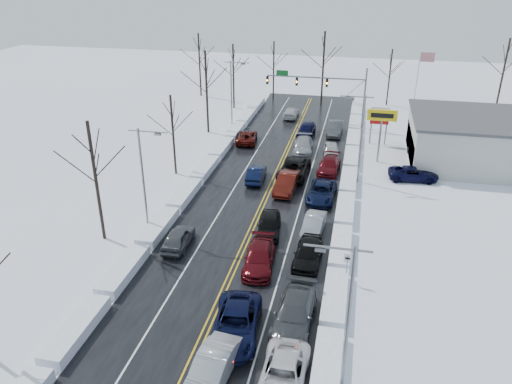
% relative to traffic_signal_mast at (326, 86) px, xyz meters
% --- Properties ---
extents(ground, '(160.00, 160.00, 0.00)m').
position_rel_traffic_signal_mast_xyz_m(ground, '(-3.45, -27.99, -5.48)').
color(ground, white).
rests_on(ground, ground).
extents(road_surface, '(14.00, 84.00, 0.01)m').
position_rel_traffic_signal_mast_xyz_m(road_surface, '(-3.45, -25.99, -5.47)').
color(road_surface, black).
rests_on(road_surface, ground).
extents(snow_bank_left, '(1.56, 72.00, 0.80)m').
position_rel_traffic_signal_mast_xyz_m(snow_bank_left, '(-11.05, -25.99, -5.48)').
color(snow_bank_left, white).
rests_on(snow_bank_left, ground).
extents(snow_bank_right, '(1.56, 72.00, 0.80)m').
position_rel_traffic_signal_mast_xyz_m(snow_bank_right, '(4.15, -25.99, -5.48)').
color(snow_bank_right, white).
rests_on(snow_bank_right, ground).
extents(traffic_signal_mast, '(13.28, 0.39, 8.00)m').
position_rel_traffic_signal_mast_xyz_m(traffic_signal_mast, '(0.00, 0.00, 0.00)').
color(traffic_signal_mast, slate).
rests_on(traffic_signal_mast, ground).
extents(tires_plus_sign, '(3.20, 0.34, 6.00)m').
position_rel_traffic_signal_mast_xyz_m(tires_plus_sign, '(7.05, -12.00, -0.49)').
color(tires_plus_sign, slate).
rests_on(tires_plus_sign, ground).
extents(used_vehicles_sign, '(2.20, 0.22, 4.65)m').
position_rel_traffic_signal_mast_xyz_m(used_vehicles_sign, '(7.05, -5.99, -2.16)').
color(used_vehicles_sign, slate).
rests_on(used_vehicles_sign, ground).
extents(speed_limit_sign, '(0.55, 0.09, 2.35)m').
position_rel_traffic_signal_mast_xyz_m(speed_limit_sign, '(4.75, -35.99, -3.84)').
color(speed_limit_sign, slate).
rests_on(speed_limit_sign, ground).
extents(flagpole, '(1.87, 1.20, 10.00)m').
position_rel_traffic_signal_mast_xyz_m(flagpole, '(11.72, 2.01, 0.45)').
color(flagpole, silver).
rests_on(flagpole, ground).
extents(dealership_building, '(20.40, 12.40, 5.30)m').
position_rel_traffic_signal_mast_xyz_m(dealership_building, '(20.53, -9.99, -2.82)').
color(dealership_building, '#B3B3AE').
rests_on(dealership_building, ground).
extents(streetlight_se, '(3.20, 0.25, 9.00)m').
position_rel_traffic_signal_mast_xyz_m(streetlight_se, '(4.85, -45.99, -0.17)').
color(streetlight_se, slate).
rests_on(streetlight_se, ground).
extents(streetlight_ne, '(3.20, 0.25, 9.00)m').
position_rel_traffic_signal_mast_xyz_m(streetlight_ne, '(4.85, -17.99, -0.17)').
color(streetlight_ne, slate).
rests_on(streetlight_ne, ground).
extents(streetlight_sw, '(3.20, 0.25, 9.00)m').
position_rel_traffic_signal_mast_xyz_m(streetlight_sw, '(-11.74, -31.99, -0.17)').
color(streetlight_sw, slate).
rests_on(streetlight_sw, ground).
extents(streetlight_nw, '(3.20, 0.25, 9.00)m').
position_rel_traffic_signal_mast_xyz_m(streetlight_nw, '(-11.74, -3.99, -0.17)').
color(streetlight_nw, slate).
rests_on(streetlight_nw, ground).
extents(tree_left_b, '(4.00, 4.00, 10.00)m').
position_rel_traffic_signal_mast_xyz_m(tree_left_b, '(-14.95, -33.99, 1.51)').
color(tree_left_b, '#2D231C').
rests_on(tree_left_b, ground).
extents(tree_left_c, '(3.40, 3.40, 8.50)m').
position_rel_traffic_signal_mast_xyz_m(tree_left_c, '(-13.95, -19.99, 0.46)').
color(tree_left_c, '#2D231C').
rests_on(tree_left_c, ground).
extents(tree_left_d, '(4.20, 4.20, 10.50)m').
position_rel_traffic_signal_mast_xyz_m(tree_left_d, '(-14.65, -5.99, 1.86)').
color(tree_left_d, '#2D231C').
rests_on(tree_left_d, ground).
extents(tree_left_e, '(3.80, 3.80, 9.50)m').
position_rel_traffic_signal_mast_xyz_m(tree_left_e, '(-14.25, 6.01, 1.16)').
color(tree_left_e, '#2D231C').
rests_on(tree_left_e, ground).
extents(tree_far_a, '(4.00, 4.00, 10.00)m').
position_rel_traffic_signal_mast_xyz_m(tree_far_a, '(-21.45, 12.01, 1.51)').
color(tree_far_a, '#2D231C').
rests_on(tree_far_a, ground).
extents(tree_far_b, '(3.60, 3.60, 9.00)m').
position_rel_traffic_signal_mast_xyz_m(tree_far_b, '(-9.45, 13.01, 0.81)').
color(tree_far_b, '#2D231C').
rests_on(tree_far_b, ground).
extents(tree_far_c, '(4.40, 4.40, 11.00)m').
position_rel_traffic_signal_mast_xyz_m(tree_far_c, '(-1.45, 11.01, 2.21)').
color(tree_far_c, '#2D231C').
rests_on(tree_far_c, ground).
extents(tree_far_d, '(3.40, 3.40, 8.50)m').
position_rel_traffic_signal_mast_xyz_m(tree_far_d, '(8.55, 12.51, 0.46)').
color(tree_far_d, '#2D231C').
rests_on(tree_far_d, ground).
extents(tree_far_e, '(4.20, 4.20, 10.50)m').
position_rel_traffic_signal_mast_xyz_m(tree_far_e, '(24.55, 13.01, 1.86)').
color(tree_far_e, '#2D231C').
rests_on(tree_far_e, ground).
extents(queued_car_1, '(2.32, 5.28, 1.69)m').
position_rel_traffic_signal_mast_xyz_m(queued_car_1, '(-1.89, -46.75, -5.48)').
color(queued_car_1, '#9EA0A6').
rests_on(queued_car_1, ground).
extents(queued_car_2, '(3.38, 6.25, 1.67)m').
position_rel_traffic_signal_mast_xyz_m(queued_car_2, '(-1.52, -42.92, -5.48)').
color(queued_car_2, black).
rests_on(queued_car_2, ground).
extents(queued_car_3, '(2.60, 5.46, 1.54)m').
position_rel_traffic_signal_mast_xyz_m(queued_car_3, '(-1.66, -35.36, -5.48)').
color(queued_car_3, '#4C0A0F').
rests_on(queued_car_3, ground).
extents(queued_car_4, '(2.39, 4.84, 1.59)m').
position_rel_traffic_signal_mast_xyz_m(queued_car_4, '(-1.88, -30.37, -5.48)').
color(queued_car_4, black).
rests_on(queued_car_4, ground).
extents(queued_car_5, '(2.13, 5.29, 1.71)m').
position_rel_traffic_signal_mast_xyz_m(queued_car_5, '(-1.71, -21.80, -5.48)').
color(queued_car_5, '#460F09').
rests_on(queued_car_5, ground).
extents(queued_car_6, '(3.19, 6.34, 1.72)m').
position_rel_traffic_signal_mast_xyz_m(queued_car_6, '(-1.55, -18.25, -5.48)').
color(queued_car_6, black).
rests_on(queued_car_6, ground).
extents(queued_car_7, '(2.54, 5.51, 1.56)m').
position_rel_traffic_signal_mast_xyz_m(queued_car_7, '(-1.52, -10.69, -5.48)').
color(queued_car_7, '#919499').
rests_on(queued_car_7, ground).
extents(queued_car_8, '(2.32, 4.95, 1.64)m').
position_rel_traffic_signal_mast_xyz_m(queued_car_8, '(-1.89, -4.78, -5.48)').
color(queued_car_8, black).
rests_on(queued_car_8, ground).
extents(queued_car_11, '(2.59, 5.91, 1.69)m').
position_rel_traffic_signal_mast_xyz_m(queued_car_11, '(1.80, -41.20, -5.48)').
color(queued_car_11, '#3A3C3E').
rests_on(queued_car_11, ground).
extents(queued_car_12, '(2.14, 5.00, 1.68)m').
position_rel_traffic_signal_mast_xyz_m(queued_car_12, '(1.81, -34.09, -5.48)').
color(queued_car_12, black).
rests_on(queued_car_12, ground).
extents(queued_car_13, '(1.88, 4.56, 1.47)m').
position_rel_traffic_signal_mast_xyz_m(queued_car_13, '(1.74, -29.48, -5.48)').
color(queued_car_13, gray).
rests_on(queued_car_13, ground).
extents(queued_car_14, '(2.78, 5.54, 1.51)m').
position_rel_traffic_signal_mast_xyz_m(queued_car_14, '(1.79, -22.93, -5.48)').
color(queued_car_14, black).
rests_on(queued_car_14, ground).
extents(queued_car_15, '(2.42, 5.31, 1.51)m').
position_rel_traffic_signal_mast_xyz_m(queued_car_15, '(1.96, -16.11, -5.48)').
color(queued_car_15, '#4F0A10').
rests_on(queued_car_15, ground).
extents(queued_car_16, '(2.16, 4.47, 1.47)m').
position_rel_traffic_signal_mast_xyz_m(queued_car_16, '(1.81, -11.48, -5.48)').
color(queued_car_16, '#BABABC').
rests_on(queued_car_16, ground).
extents(queued_car_17, '(1.94, 5.16, 1.68)m').
position_rel_traffic_signal_mast_xyz_m(queued_car_17, '(1.69, -3.44, -5.48)').
color(queued_car_17, '#3D3F41').
rests_on(queued_car_17, ground).
extents(oncoming_car_0, '(1.79, 4.59, 1.49)m').
position_rel_traffic_signal_mast_xyz_m(oncoming_car_0, '(-5.20, -19.95, -5.48)').
color(oncoming_car_0, black).
rests_on(oncoming_car_0, ground).
extents(oncoming_car_1, '(2.94, 5.26, 1.39)m').
position_rel_traffic_signal_mast_xyz_m(oncoming_car_1, '(-8.78, -8.73, -5.48)').
color(oncoming_car_1, '#4E0F0A').
rests_on(oncoming_car_1, ground).
extents(oncoming_car_2, '(1.98, 4.80, 1.39)m').
position_rel_traffic_signal_mast_xyz_m(oncoming_car_2, '(-5.00, 2.93, -5.48)').
color(oncoming_car_2, silver).
rests_on(oncoming_car_2, ground).
extents(oncoming_car_3, '(1.93, 4.51, 1.52)m').
position_rel_traffic_signal_mast_xyz_m(oncoming_car_3, '(-8.54, -33.88, -5.48)').
color(oncoming_car_3, '#45484A').
rests_on(oncoming_car_3, ground).
extents(parked_car_0, '(5.25, 2.73, 1.41)m').
position_rel_traffic_signal_mast_xyz_m(parked_car_0, '(10.62, -16.42, -5.48)').
color(parked_car_0, black).
rests_on(parked_car_0, ground).
extents(parked_car_1, '(2.67, 5.42, 1.52)m').
position_rel_traffic_signal_mast_xyz_m(parked_car_1, '(13.55, -13.26, -5.48)').
color(parked_car_1, '#3E4043').
rests_on(parked_car_1, ground).
extents(parked_car_2, '(2.27, 4.60, 1.51)m').
position_rel_traffic_signal_mast_xyz_m(parked_car_2, '(11.49, -7.30, -5.48)').
color(parked_car_2, black).
rests_on(parked_car_2, ground).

